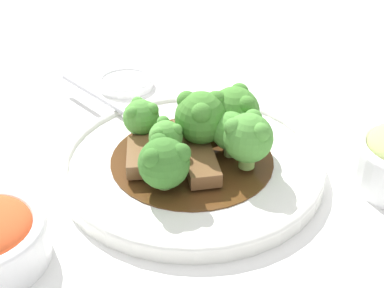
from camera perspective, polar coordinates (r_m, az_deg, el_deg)
ground_plane at (r=0.58m, az=0.00°, el=-2.83°), size 4.00×4.00×0.00m
main_plate at (r=0.57m, az=0.00°, el=-2.02°), size 0.28×0.28×0.02m
beef_strip_0 at (r=0.58m, az=-2.50°, el=0.63°), size 0.07×0.03×0.01m
beef_strip_1 at (r=0.54m, az=0.82°, el=-1.86°), size 0.06×0.08×0.01m
beef_strip_2 at (r=0.55m, az=-5.46°, el=-1.39°), size 0.04×0.06×0.02m
beef_strip_3 at (r=0.60m, az=1.27°, el=1.91°), size 0.06×0.06×0.01m
broccoli_floret_0 at (r=0.58m, az=-5.44°, el=2.90°), size 0.04×0.04×0.05m
broccoli_floret_1 at (r=0.55m, az=4.20°, el=1.50°), size 0.04×0.04×0.05m
broccoli_floret_2 at (r=0.57m, az=4.52°, el=3.52°), size 0.06×0.06×0.06m
broccoli_floret_3 at (r=0.51m, az=-3.02°, el=-1.92°), size 0.05×0.05×0.05m
broccoli_floret_4 at (r=0.56m, az=0.98°, el=2.94°), size 0.06×0.06×0.07m
broccoli_floret_5 at (r=0.53m, az=6.02°, el=0.75°), size 0.05×0.05×0.06m
broccoli_floret_6 at (r=0.54m, az=-2.82°, el=0.76°), size 0.04×0.04×0.05m
serving_spoon at (r=0.62m, az=-5.62°, el=2.60°), size 0.18×0.14×0.01m
sauce_dish at (r=0.75m, az=-7.09°, el=6.57°), size 0.08×0.08×0.01m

